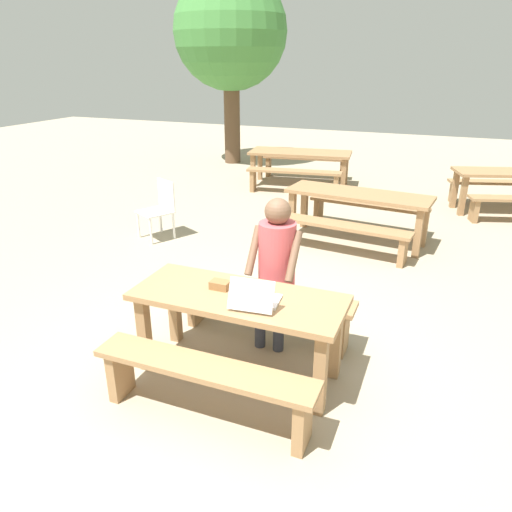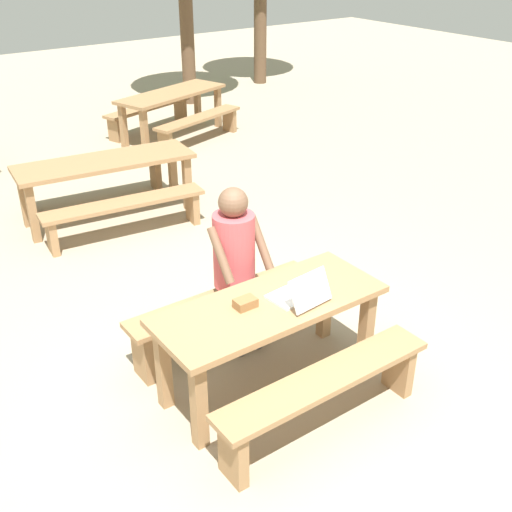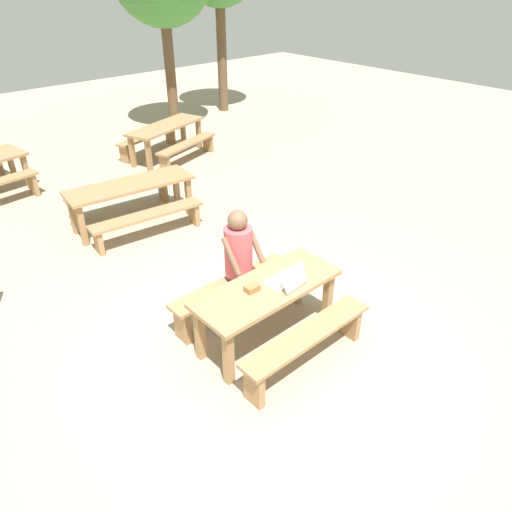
{
  "view_description": "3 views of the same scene",
  "coord_description": "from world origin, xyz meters",
  "px_view_note": "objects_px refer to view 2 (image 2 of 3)",
  "views": [
    {
      "loc": [
        1.42,
        -3.15,
        2.5
      ],
      "look_at": [
        0.05,
        0.25,
        0.99
      ],
      "focal_mm": 33.74,
      "sensor_mm": 36.0,
      "label": 1
    },
    {
      "loc": [
        -2.31,
        -3.05,
        3.16
      ],
      "look_at": [
        0.05,
        0.25,
        0.99
      ],
      "focal_mm": 44.04,
      "sensor_mm": 36.0,
      "label": 2
    },
    {
      "loc": [
        -2.9,
        -3.06,
        3.74
      ],
      "look_at": [
        0.05,
        0.25,
        0.99
      ],
      "focal_mm": 33.08,
      "sensor_mm": 36.0,
      "label": 3
    }
  ],
  "objects_px": {
    "laptop": "(300,293)",
    "picnic_table_rear": "(105,169)",
    "person_seated": "(236,256)",
    "picnic_table_front": "(270,317)",
    "picnic_table_distant": "(172,99)",
    "small_pouch": "(245,303)"
  },
  "relations": [
    {
      "from": "laptop",
      "to": "picnic_table_rear",
      "type": "relative_size",
      "value": 0.18
    },
    {
      "from": "person_seated",
      "to": "laptop",
      "type": "bearing_deg",
      "value": -83.45
    },
    {
      "from": "person_seated",
      "to": "picnic_table_rear",
      "type": "height_order",
      "value": "person_seated"
    },
    {
      "from": "picnic_table_front",
      "to": "laptop",
      "type": "distance_m",
      "value": 0.28
    },
    {
      "from": "person_seated",
      "to": "picnic_table_distant",
      "type": "bearing_deg",
      "value": 66.19
    },
    {
      "from": "small_pouch",
      "to": "picnic_table_distant",
      "type": "bearing_deg",
      "value": 65.79
    },
    {
      "from": "laptop",
      "to": "person_seated",
      "type": "distance_m",
      "value": 0.7
    },
    {
      "from": "small_pouch",
      "to": "picnic_table_distant",
      "type": "height_order",
      "value": "small_pouch"
    },
    {
      "from": "laptop",
      "to": "small_pouch",
      "type": "relative_size",
      "value": 2.43
    },
    {
      "from": "laptop",
      "to": "person_seated",
      "type": "xyz_separation_m",
      "value": [
        -0.08,
        0.7,
        0.03
      ]
    },
    {
      "from": "picnic_table_rear",
      "to": "laptop",
      "type": "bearing_deg",
      "value": -85.06
    },
    {
      "from": "picnic_table_front",
      "to": "person_seated",
      "type": "xyz_separation_m",
      "value": [
        0.11,
        0.59,
        0.21
      ]
    },
    {
      "from": "picnic_table_front",
      "to": "picnic_table_rear",
      "type": "distance_m",
      "value": 3.6
    },
    {
      "from": "laptop",
      "to": "picnic_table_distant",
      "type": "height_order",
      "value": "laptop"
    },
    {
      "from": "person_seated",
      "to": "picnic_table_rear",
      "type": "relative_size",
      "value": 0.66
    },
    {
      "from": "laptop",
      "to": "picnic_table_rear",
      "type": "distance_m",
      "value": 3.7
    },
    {
      "from": "picnic_table_rear",
      "to": "small_pouch",
      "type": "bearing_deg",
      "value": -91.09
    },
    {
      "from": "picnic_table_front",
      "to": "small_pouch",
      "type": "relative_size",
      "value": 11.0
    },
    {
      "from": "picnic_table_front",
      "to": "picnic_table_distant",
      "type": "xyz_separation_m",
      "value": [
        2.49,
        5.98,
        -0.0
      ]
    },
    {
      "from": "person_seated",
      "to": "picnic_table_distant",
      "type": "xyz_separation_m",
      "value": [
        2.38,
        5.39,
        -0.21
      ]
    },
    {
      "from": "picnic_table_front",
      "to": "small_pouch",
      "type": "bearing_deg",
      "value": 165.43
    },
    {
      "from": "person_seated",
      "to": "picnic_table_distant",
      "type": "distance_m",
      "value": 5.89
    }
  ]
}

